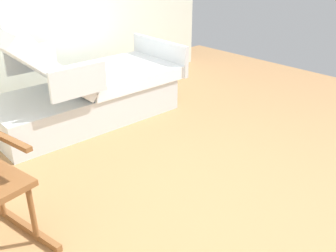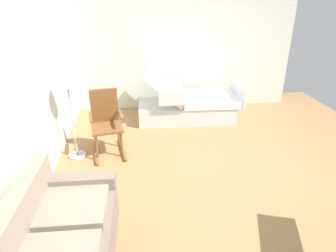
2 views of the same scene
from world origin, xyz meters
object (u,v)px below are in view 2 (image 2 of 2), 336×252
Objects in this scene: couch at (60,249)px; rocking_chair at (106,123)px; floor_lamp at (67,82)px; hospital_bed at (187,104)px.

rocking_chair is at bearing -6.09° from couch.
rocking_chair is 0.71× the size of floor_lamp.
rocking_chair is at bearing -75.24° from floor_lamp.
hospital_bed is at bearing -26.59° from couch.
couch is at bearing 153.41° from hospital_bed.
hospital_bed is 2.58m from floor_lamp.
hospital_bed is 1.29× the size of couch.
floor_lamp is at bearing 104.76° from rocking_chair.
floor_lamp is at bearing 123.60° from hospital_bed.
floor_lamp is at bearing 6.18° from couch.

